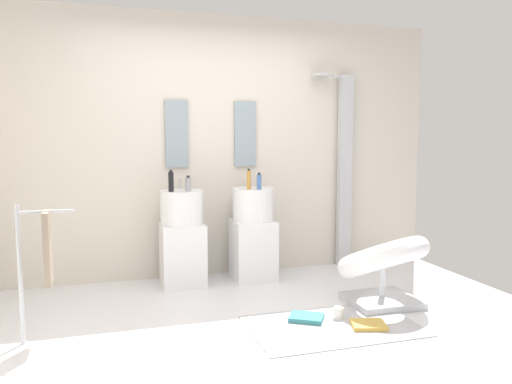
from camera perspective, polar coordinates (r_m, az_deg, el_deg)
ground_plane at (r=3.78m, az=0.26°, el=-15.76°), size 4.80×3.60×0.04m
rear_partition at (r=5.10m, az=-5.23°, el=5.13°), size 4.80×0.10×2.60m
pedestal_sink_left at (r=4.79m, az=-8.37°, el=-5.19°), size 0.40×0.40×1.00m
pedestal_sink_right at (r=4.94m, az=-0.34°, el=-4.78°), size 0.40×0.40×1.00m
vanity_mirror_left at (r=4.97m, az=-9.03°, el=6.54°), size 0.22×0.03×0.65m
vanity_mirror_right at (r=5.12m, az=-1.24°, el=6.60°), size 0.22×0.03×0.65m
shower_column at (r=5.47m, az=9.93°, el=2.83°), size 0.49×0.24×2.05m
lounge_chair at (r=4.35m, az=14.22°, el=-7.87°), size 1.02×1.02×0.65m
towel_rack at (r=3.69m, az=-23.03°, el=-6.23°), size 0.37×0.22×0.95m
area_rug at (r=3.88m, az=8.74°, el=-14.83°), size 1.24×0.78×0.01m
magazine_teal at (r=3.95m, az=5.78°, el=-14.03°), size 0.32×0.30×0.04m
magazine_ochre at (r=3.89m, az=12.68°, el=-14.51°), size 0.29×0.26×0.03m
coffee_mug at (r=4.01m, az=9.42°, el=-13.39°), size 0.08×0.08×0.09m
soap_bottle_grey at (r=4.63m, az=-7.71°, el=0.90°), size 0.06×0.06×0.14m
soap_bottle_blue at (r=4.76m, az=0.36°, el=1.18°), size 0.05×0.05×0.16m
soap_bottle_black at (r=4.62m, az=-9.64°, el=1.19°), size 0.05×0.05×0.20m
soap_bottle_amber at (r=4.75m, az=-0.83°, el=1.41°), size 0.04×0.04×0.20m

